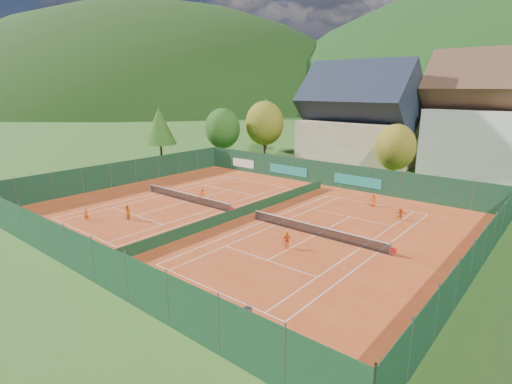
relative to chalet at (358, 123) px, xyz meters
The scene contains 27 objects.
ground 30.87m from the chalet, 84.29° to the right, with size 600.00×600.00×0.00m, color #2D571B.
clay_pad 30.87m from the chalet, 84.29° to the right, with size 40.00×32.00×0.01m, color #B23F1A.
court_markings_left 31.12m from the chalet, 99.46° to the right, with size 11.03×23.83×0.00m.
court_markings_right 32.63m from the chalet, 69.86° to the right, with size 11.03×23.83×0.00m.
tennis_net_left 31.00m from the chalet, 99.17° to the right, with size 13.30×0.10×1.02m.
tennis_net_right 32.59m from the chalet, 69.60° to the right, with size 13.30×0.10×1.02m.
court_divider 30.77m from the chalet, 84.29° to the right, with size 0.03×28.80×1.00m.
fence_north 15.14m from the chalet, 79.70° to the right, with size 40.00×0.10×3.00m.
fence_south 46.38m from the chalet, 86.27° to the right, with size 40.00×0.04×3.00m.
fence_west 34.86m from the chalet, 119.54° to the right, with size 0.04×32.00×3.00m.
fence_east 38.11m from the chalet, 52.48° to the right, with size 0.09×32.00×3.00m.
chalet is the anchor object (origin of this frame).
hotel_block_a 19.94m from the chalet, 17.53° to the left, with size 21.60×11.00×17.25m.
tree_west_front 21.51m from the chalet, 152.24° to the right, with size 5.72×5.72×8.69m.
tree_west_mid 15.53m from the chalet, 165.07° to the right, with size 6.44×6.44×9.78m.
tree_west_back 21.38m from the chalet, 169.22° to the left, with size 5.60×5.60×10.00m.
tree_center 12.19m from the chalet, 41.63° to the right, with size 5.01×5.01×7.60m.
tree_west_side 30.81m from the chalet, 144.25° to the right, with size 5.04×5.04×9.00m.
ball_hopper 45.84m from the chalet, 70.97° to the right, with size 0.34×0.34×0.80m.
loose_ball_0 39.84m from the chalet, 102.48° to the right, with size 0.07×0.07×0.07m, color #CCD833.
loose_ball_1 40.27m from the chalet, 81.30° to the right, with size 0.07×0.07×0.07m, color #CCD833.
player_left_near 41.26m from the chalet, 100.21° to the right, with size 0.45×0.29×1.23m, color #E15314.
player_left_mid 38.35m from the chalet, 96.80° to the right, with size 0.68×0.53×1.41m, color orange.
player_left_far 29.62m from the chalet, 97.74° to the right, with size 0.97×0.56×1.50m, color #FF5D16.
player_right_near 35.88m from the chalet, 72.27° to the right, with size 0.78×0.33×1.34m, color #F05015.
player_right_far_a 22.74m from the chalet, 59.41° to the right, with size 0.66×0.43×1.36m, color #CF4F12.
player_right_far_b 26.85m from the chalet, 55.12° to the right, with size 1.10×0.35×1.18m, color orange.
Camera 1 is at (24.11, -27.12, 11.94)m, focal length 28.00 mm.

